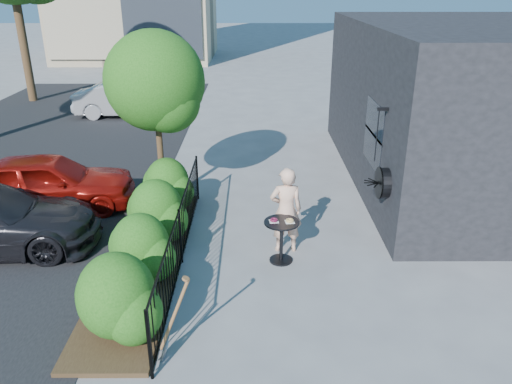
{
  "coord_description": "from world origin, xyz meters",
  "views": [
    {
      "loc": [
        -0.14,
        -8.18,
        4.89
      ],
      "look_at": [
        -0.1,
        0.56,
        1.2
      ],
      "focal_mm": 35.0,
      "sensor_mm": 36.0,
      "label": 1
    }
  ],
  "objects_px": {
    "patio_tree": "(158,87)",
    "car_red": "(47,182)",
    "woman": "(286,210)",
    "car_silver": "(128,99)",
    "shovel": "(172,323)",
    "cafe_table": "(281,234)"
  },
  "relations": [
    {
      "from": "patio_tree",
      "to": "car_red",
      "type": "relative_size",
      "value": 1.01
    },
    {
      "from": "woman",
      "to": "car_silver",
      "type": "bearing_deg",
      "value": -65.98
    },
    {
      "from": "patio_tree",
      "to": "shovel",
      "type": "distance_m",
      "value": 5.86
    },
    {
      "from": "patio_tree",
      "to": "car_silver",
      "type": "bearing_deg",
      "value": 108.59
    },
    {
      "from": "patio_tree",
      "to": "cafe_table",
      "type": "height_order",
      "value": "patio_tree"
    },
    {
      "from": "patio_tree",
      "to": "woman",
      "type": "relative_size",
      "value": 2.29
    },
    {
      "from": "patio_tree",
      "to": "shovel",
      "type": "height_order",
      "value": "patio_tree"
    },
    {
      "from": "cafe_table",
      "to": "car_red",
      "type": "bearing_deg",
      "value": 155.53
    },
    {
      "from": "patio_tree",
      "to": "woman",
      "type": "distance_m",
      "value": 4.03
    },
    {
      "from": "cafe_table",
      "to": "shovel",
      "type": "relative_size",
      "value": 0.65
    },
    {
      "from": "cafe_table",
      "to": "woman",
      "type": "xyz_separation_m",
      "value": [
        0.1,
        0.43,
        0.29
      ]
    },
    {
      "from": "car_red",
      "to": "car_silver",
      "type": "distance_m",
      "value": 8.76
    },
    {
      "from": "shovel",
      "to": "patio_tree",
      "type": "bearing_deg",
      "value": 100.38
    },
    {
      "from": "shovel",
      "to": "car_silver",
      "type": "relative_size",
      "value": 0.34
    },
    {
      "from": "car_red",
      "to": "cafe_table",
      "type": "bearing_deg",
      "value": -123.1
    },
    {
      "from": "patio_tree",
      "to": "car_red",
      "type": "distance_m",
      "value": 3.39
    },
    {
      "from": "shovel",
      "to": "car_red",
      "type": "xyz_separation_m",
      "value": [
        -3.63,
        5.03,
        0.07
      ]
    },
    {
      "from": "woman",
      "to": "shovel",
      "type": "relative_size",
      "value": 1.27
    },
    {
      "from": "shovel",
      "to": "car_silver",
      "type": "height_order",
      "value": "same"
    },
    {
      "from": "cafe_table",
      "to": "shovel",
      "type": "height_order",
      "value": "shovel"
    },
    {
      "from": "shovel",
      "to": "car_silver",
      "type": "xyz_separation_m",
      "value": [
        -3.82,
        13.79,
        0.07
      ]
    },
    {
      "from": "cafe_table",
      "to": "shovel",
      "type": "bearing_deg",
      "value": -121.66
    }
  ]
}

